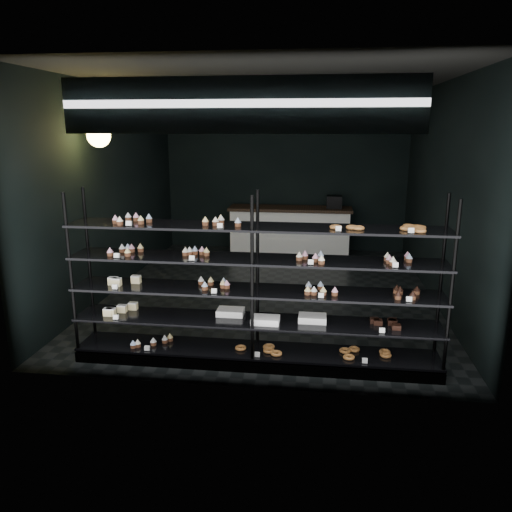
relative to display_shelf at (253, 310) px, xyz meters
name	(u,v)px	position (x,y,z in m)	size (l,w,h in m)	color
room	(271,192)	(-0.06, 2.45, 0.97)	(5.01, 6.01, 3.20)	black
display_shelf	(253,310)	(0.00, 0.00, 0.00)	(4.00, 0.50, 1.91)	black
signage	(239,105)	(-0.06, -0.48, 2.12)	(3.30, 0.05, 0.50)	#0E0D42
pendant_lamp	(99,135)	(-2.20, 1.29, 1.82)	(0.30, 0.30, 0.88)	black
service_counter	(291,230)	(0.10, 4.95, -0.13)	(2.47, 0.65, 1.23)	white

